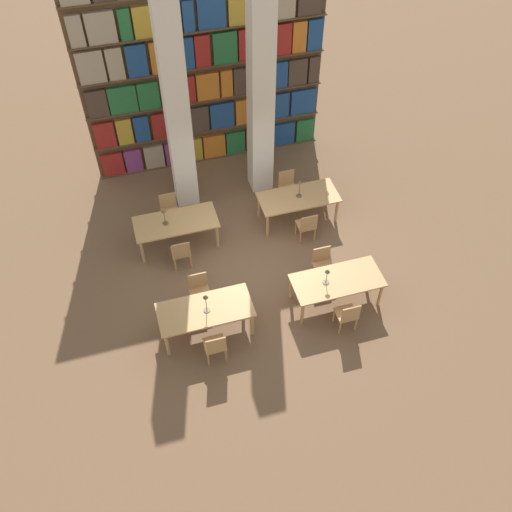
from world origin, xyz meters
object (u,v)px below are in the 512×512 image
(pillar_center, at_px, (261,83))
(chair_4, at_px, (181,252))
(reading_table_3, at_px, (298,199))
(desk_lamp_3, at_px, (300,186))
(reading_table_0, at_px, (205,312))
(chair_3, at_px, (323,264))
(reading_table_2, at_px, (176,224))
(chair_5, at_px, (169,209))
(pillar_left, at_px, (175,97))
(chair_7, at_px, (288,186))
(chair_6, at_px, (307,225))
(chair_2, at_px, (347,315))
(chair_1, at_px, (199,290))
(desk_lamp_0, at_px, (206,300))
(reading_table_1, at_px, (337,282))
(chair_0, at_px, (215,346))
(desk_lamp_1, at_px, (327,274))
(desk_lamp_2, at_px, (164,214))

(pillar_center, relative_size, chair_4, 6.96)
(reading_table_3, relative_size, desk_lamp_3, 3.98)
(reading_table_0, bearing_deg, chair_3, 13.76)
(chair_3, height_order, reading_table_2, chair_3)
(chair_5, xyz_separation_m, desk_lamp_3, (3.06, -0.70, 0.60))
(pillar_left, relative_size, chair_7, 6.96)
(pillar_left, relative_size, reading_table_2, 3.12)
(chair_6, bearing_deg, chair_4, -179.85)
(pillar_left, xyz_separation_m, chair_2, (2.39, -4.89, -2.54))
(chair_1, xyz_separation_m, desk_lamp_3, (2.90, 1.93, 0.60))
(chair_6, bearing_deg, chair_5, 154.51)
(pillar_left, bearing_deg, reading_table_3, -31.16)
(reading_table_0, height_order, chair_1, chair_1)
(desk_lamp_0, distance_m, chair_2, 2.94)
(pillar_center, bearing_deg, chair_4, -138.56)
(reading_table_0, xyz_separation_m, chair_5, (-0.14, 3.35, -0.19))
(reading_table_1, xyz_separation_m, chair_6, (0.03, 1.94, -0.19))
(pillar_left, bearing_deg, chair_6, -42.16)
(desk_lamp_0, bearing_deg, chair_7, 49.99)
(reading_table_1, bearing_deg, desk_lamp_3, 88.42)
(chair_0, relative_size, chair_5, 1.00)
(reading_table_1, distance_m, chair_2, 0.75)
(chair_1, height_order, desk_lamp_3, desk_lamp_3)
(reading_table_0, bearing_deg, chair_4, 94.12)
(chair_2, distance_m, desk_lamp_3, 3.46)
(chair_7, bearing_deg, reading_table_0, 49.39)
(desk_lamp_1, height_order, chair_6, desk_lamp_1)
(desk_lamp_1, distance_m, chair_7, 3.44)
(pillar_left, relative_size, desk_lamp_3, 12.39)
(chair_1, relative_size, chair_4, 1.00)
(chair_6, height_order, desk_lamp_3, desk_lamp_3)
(chair_6, relative_size, chair_7, 1.00)
(pillar_center, distance_m, reading_table_2, 3.73)
(pillar_left, relative_size, chair_3, 6.96)
(chair_0, relative_size, desk_lamp_1, 2.08)
(reading_table_0, relative_size, chair_3, 2.23)
(chair_1, relative_size, reading_table_1, 0.45)
(chair_0, height_order, reading_table_1, chair_0)
(reading_table_1, bearing_deg, chair_2, -92.79)
(chair_5, bearing_deg, desk_lamp_2, 75.00)
(chair_3, bearing_deg, desk_lamp_2, -31.68)
(desk_lamp_1, bearing_deg, chair_4, 144.61)
(chair_6, xyz_separation_m, chair_7, (0.00, 1.45, 0.00))
(reading_table_0, distance_m, desk_lamp_0, 0.42)
(chair_0, bearing_deg, chair_7, 55.02)
(chair_2, height_order, desk_lamp_1, desk_lamp_1)
(desk_lamp_0, xyz_separation_m, chair_7, (2.85, 3.39, -0.61))
(reading_table_3, bearing_deg, pillar_center, 108.95)
(reading_table_0, height_order, chair_5, chair_5)
(reading_table_2, distance_m, desk_lamp_2, 0.45)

